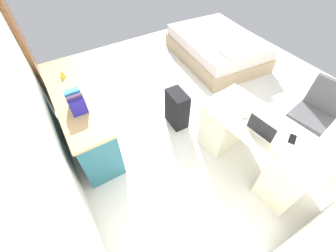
{
  "coord_description": "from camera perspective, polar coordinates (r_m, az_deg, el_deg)",
  "views": [
    {
      "loc": [
        -2.06,
        1.85,
        2.56
      ],
      "look_at": [
        -0.57,
        0.95,
        0.6
      ],
      "focal_mm": 23.63,
      "sensor_mm": 36.0,
      "label": 1
    }
  ],
  "objects": [
    {
      "name": "ground_plane",
      "position": [
        3.77,
        7.9,
        5.16
      ],
      "size": [
        5.41,
        5.41,
        0.0
      ],
      "primitive_type": "plane",
      "color": "silver"
    },
    {
      "name": "computer_mouse",
      "position": [
        2.68,
        19.32,
        2.48
      ],
      "size": [
        0.07,
        0.11,
        0.03
      ],
      "primitive_type": "ellipsoid",
      "rotation": [
        0.0,
        0.0,
        0.11
      ],
      "color": "white",
      "rests_on": "desk"
    },
    {
      "name": "wall_back",
      "position": [
        2.42,
        -33.89,
        9.09
      ],
      "size": [
        4.41,
        0.1,
        2.66
      ],
      "primitive_type": "cube",
      "color": "white",
      "rests_on": "ground_plane"
    },
    {
      "name": "bed",
      "position": [
        4.89,
        12.55,
        19.12
      ],
      "size": [
        2.01,
        1.55,
        0.58
      ],
      "color": "tan",
      "rests_on": "ground_plane"
    },
    {
      "name": "figurine_small",
      "position": [
        3.3,
        -25.69,
        12.07
      ],
      "size": [
        0.08,
        0.08,
        0.11
      ],
      "primitive_type": "cone",
      "color": "gold",
      "rests_on": "credenza"
    },
    {
      "name": "book_row",
      "position": [
        2.68,
        -22.68,
        5.79
      ],
      "size": [
        0.24,
        0.17,
        0.24
      ],
      "color": "#242093",
      "rests_on": "credenza"
    },
    {
      "name": "laptop",
      "position": [
        2.56,
        23.3,
        -0.77
      ],
      "size": [
        0.33,
        0.25,
        0.21
      ],
      "color": "silver",
      "rests_on": "desk"
    },
    {
      "name": "desk",
      "position": [
        2.91,
        21.64,
        -4.67
      ],
      "size": [
        1.5,
        0.81,
        0.73
      ],
      "color": "beige",
      "rests_on": "ground_plane"
    },
    {
      "name": "office_chair",
      "position": [
        3.53,
        33.0,
        1.9
      ],
      "size": [
        0.53,
        0.53,
        0.94
      ],
      "color": "black",
      "rests_on": "ground_plane"
    },
    {
      "name": "credenza",
      "position": [
        3.24,
        -21.49,
        2.35
      ],
      "size": [
        1.8,
        0.48,
        0.79
      ],
      "color": "#235B6B",
      "rests_on": "ground_plane"
    },
    {
      "name": "suitcase_black",
      "position": [
        3.27,
        2.34,
        4.45
      ],
      "size": [
        0.37,
        0.23,
        0.58
      ],
      "primitive_type": "cube",
      "rotation": [
        0.0,
        0.0,
        -0.03
      ],
      "color": "black",
      "rests_on": "ground_plane"
    },
    {
      "name": "cell_phone_near_laptop",
      "position": [
        2.67,
        29.42,
        -2.93
      ],
      "size": [
        0.12,
        0.15,
        0.01
      ],
      "primitive_type": "cube",
      "rotation": [
        0.0,
        0.0,
        0.47
      ],
      "color": "black",
      "rests_on": "desk"
    },
    {
      "name": "door_wooden",
      "position": [
        4.03,
        -33.73,
        18.35
      ],
      "size": [
        0.88,
        0.05,
        2.04
      ],
      "primitive_type": "cube",
      "color": "brown",
      "rests_on": "ground_plane"
    }
  ]
}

